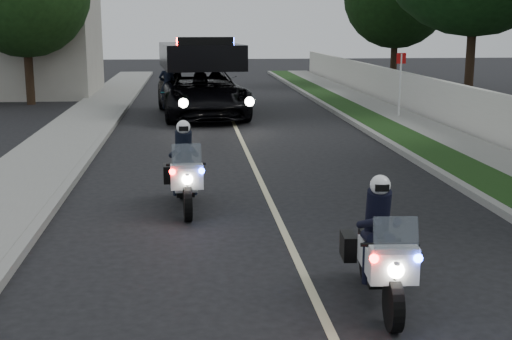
{
  "coord_description": "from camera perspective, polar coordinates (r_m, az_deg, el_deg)",
  "views": [
    {
      "loc": [
        -1.53,
        -8.14,
        3.4
      ],
      "look_at": [
        -0.44,
        3.0,
        1.0
      ],
      "focal_mm": 48.04,
      "sensor_mm": 36.0,
      "label": 1
    }
  ],
  "objects": [
    {
      "name": "bicycle",
      "position": [
        26.69,
        -7.3,
        4.68
      ],
      "size": [
        0.74,
        1.74,
        0.89
      ],
      "primitive_type": "imported",
      "rotation": [
        0.0,
        0.0,
        0.09
      ],
      "color": "black",
      "rests_on": "ground"
    },
    {
      "name": "police_suv",
      "position": [
        25.78,
        -4.48,
        4.48
      ],
      "size": [
        3.6,
        6.74,
        3.15
      ],
      "primitive_type": "imported",
      "rotation": [
        0.0,
        0.0,
        0.09
      ],
      "color": "black",
      "rests_on": "ground"
    },
    {
      "name": "tree_left_near",
      "position": [
        31.09,
        -18.2,
        5.21
      ],
      "size": [
        7.01,
        7.01,
        9.23
      ],
      "primitive_type": null,
      "rotation": [
        0.0,
        0.0,
        0.32
      ],
      "color": "#193C14",
      "rests_on": "ground"
    },
    {
      "name": "cyclist",
      "position": [
        26.69,
        -7.3,
        4.68
      ],
      "size": [
        0.68,
        0.47,
        1.81
      ],
      "primitive_type": "imported",
      "rotation": [
        0.0,
        0.0,
        3.2
      ],
      "color": "black",
      "rests_on": "ground"
    },
    {
      "name": "sidewalk_right",
      "position": [
        19.96,
        16.98,
        1.98
      ],
      "size": [
        1.4,
        60.0,
        0.16
      ],
      "primitive_type": "cube",
      "color": "gray",
      "rests_on": "ground"
    },
    {
      "name": "police_moto_right",
      "position": [
        8.82,
        10.12,
        -10.78
      ],
      "size": [
        0.79,
        1.93,
        1.6
      ],
      "primitive_type": null,
      "rotation": [
        0.0,
        0.0,
        -0.07
      ],
      "color": "silver",
      "rests_on": "ground"
    },
    {
      "name": "ground",
      "position": [
        8.96,
        4.75,
        -10.25
      ],
      "size": [
        120.0,
        120.0,
        0.0
      ],
      "primitive_type": "plane",
      "color": "black",
      "rests_on": "ground"
    },
    {
      "name": "property_wall",
      "position": [
        20.27,
        19.71,
        3.87
      ],
      "size": [
        0.22,
        60.0,
        1.5
      ],
      "primitive_type": "cube",
      "color": "beige",
      "rests_on": "ground"
    },
    {
      "name": "police_moto_left",
      "position": [
        12.94,
        -5.9,
        -3.2
      ],
      "size": [
        0.79,
        1.99,
        1.66
      ],
      "primitive_type": null,
      "rotation": [
        0.0,
        0.0,
        0.06
      ],
      "color": "silver",
      "rests_on": "ground"
    },
    {
      "name": "sign_post",
      "position": [
        25.32,
        11.79,
        4.12
      ],
      "size": [
        0.47,
        0.47,
        2.46
      ],
      "primitive_type": null,
      "rotation": [
        0.0,
        0.0,
        0.25
      ],
      "color": "#9E0B17",
      "rests_on": "ground"
    },
    {
      "name": "curb_left",
      "position": [
        18.62,
        -13.44,
        1.48
      ],
      "size": [
        0.2,
        60.0,
        0.15
      ],
      "primitive_type": "cube",
      "color": "gray",
      "rests_on": "ground"
    },
    {
      "name": "sidewalk_left",
      "position": [
        18.81,
        -16.76,
        1.4
      ],
      "size": [
        2.0,
        60.0,
        0.16
      ],
      "primitive_type": "cube",
      "color": "gray",
      "rests_on": "ground"
    },
    {
      "name": "tree_left_far",
      "position": [
        36.8,
        -18.57,
        6.17
      ],
      "size": [
        7.58,
        7.58,
        10.08
      ],
      "primitive_type": null,
      "rotation": [
        0.0,
        0.0,
        -0.3
      ],
      "color": "#133310",
      "rests_on": "ground"
    },
    {
      "name": "tree_right_d",
      "position": [
        29.4,
        17.16,
        4.92
      ],
      "size": [
        10.56,
        10.56,
        13.35
      ],
      "primitive_type": null,
      "rotation": [
        0.0,
        0.0,
        -0.42
      ],
      "color": "#153C14",
      "rests_on": "ground"
    },
    {
      "name": "grass_verge",
      "position": [
        19.5,
        13.44,
        1.95
      ],
      "size": [
        1.2,
        60.0,
        0.16
      ],
      "primitive_type": "cube",
      "color": "#193814",
      "rests_on": "ground"
    },
    {
      "name": "curb_right",
      "position": [
        19.29,
        11.47,
        1.92
      ],
      "size": [
        0.2,
        60.0,
        0.15
      ],
      "primitive_type": "cube",
      "color": "gray",
      "rests_on": "ground"
    },
    {
      "name": "lane_marking",
      "position": [
        18.52,
        -0.76,
        1.53
      ],
      "size": [
        0.12,
        50.0,
        0.01
      ],
      "primitive_type": "cube",
      "color": "#BFB78C",
      "rests_on": "ground"
    },
    {
      "name": "tree_right_e",
      "position": [
        39.07,
        11.31,
        6.87
      ],
      "size": [
        7.28,
        7.28,
        9.53
      ],
      "primitive_type": null,
      "rotation": [
        0.0,
        0.0,
        -0.33
      ],
      "color": "black",
      "rests_on": "ground"
    },
    {
      "name": "building_far",
      "position": [
        35.18,
        -19.95,
        11.55
      ],
      "size": [
        8.0,
        6.0,
        7.0
      ],
      "primitive_type": "cube",
      "color": "#A8A396",
      "rests_on": "ground"
    }
  ]
}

